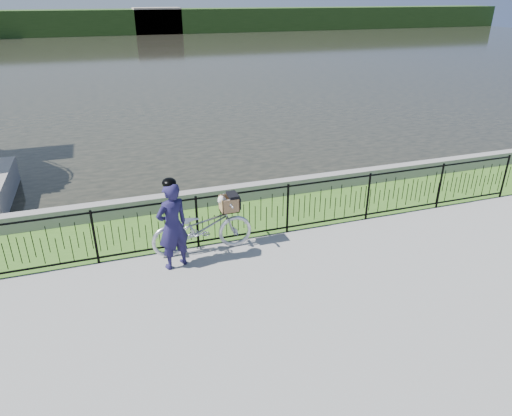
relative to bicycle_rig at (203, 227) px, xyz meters
name	(u,v)px	position (x,y,z in m)	size (l,w,h in m)	color
ground	(270,279)	(0.93, -1.40, -0.55)	(120.00, 120.00, 0.00)	gray
grass_strip	(231,219)	(0.93, 1.20, -0.55)	(60.00, 2.00, 0.01)	#3D6A21
water	(127,60)	(0.93, 31.60, -0.55)	(120.00, 120.00, 0.00)	#27261D
quay_wall	(220,196)	(0.93, 2.20, -0.35)	(60.00, 0.30, 0.40)	gray
fence	(244,215)	(0.93, 0.20, 0.03)	(14.00, 0.06, 1.15)	black
far_treeline	(109,22)	(0.93, 58.60, 0.95)	(120.00, 6.00, 3.00)	#27451A
far_building_right	(157,21)	(6.93, 57.10, 1.05)	(6.00, 3.00, 3.20)	#AC9E8A
bicycle_rig	(203,227)	(0.00, 0.00, 0.00)	(2.06, 0.72, 1.21)	silver
cyclist	(172,225)	(-0.65, -0.39, 0.35)	(0.74, 0.62, 1.82)	#1A163D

